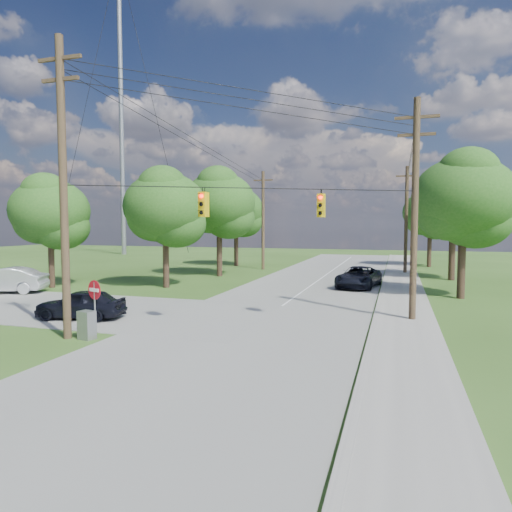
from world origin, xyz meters
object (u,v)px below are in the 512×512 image
(pole_ne, at_px, (415,207))
(pole_north_w, at_px, (263,219))
(pole_north_e, at_px, (406,219))
(do_not_enter_sign, at_px, (95,296))
(pole_sw, at_px, (63,184))
(car_main_north, at_px, (359,277))
(car_cross_dark, at_px, (81,304))
(car_cross_silver, at_px, (5,280))
(control_cabinet, at_px, (87,325))

(pole_ne, xyz_separation_m, pole_north_w, (-13.90, 22.00, -0.34))
(pole_north_e, bearing_deg, do_not_enter_sign, -112.95)
(pole_sw, relative_size, car_main_north, 2.21)
(car_cross_dark, distance_m, car_cross_silver, 11.74)
(pole_north_e, distance_m, car_main_north, 12.26)
(car_cross_silver, xyz_separation_m, control_cabinet, (13.17, -8.71, -0.31))
(pole_north_e, relative_size, car_cross_silver, 1.93)
(car_cross_dark, xyz_separation_m, do_not_enter_sign, (3.05, -3.00, 0.98))
(pole_sw, height_order, pole_north_w, pole_sw)
(pole_sw, height_order, car_main_north, pole_sw)
(pole_north_e, xyz_separation_m, pole_north_w, (-13.90, 0.00, 0.00))
(car_cross_dark, bearing_deg, control_cabinet, 30.27)
(pole_north_e, relative_size, car_cross_dark, 2.35)
(pole_north_w, height_order, car_cross_dark, pole_north_w)
(car_main_north, bearing_deg, car_cross_dark, -119.28)
(pole_sw, height_order, car_cross_dark, pole_sw)
(control_cabinet, height_order, do_not_enter_sign, do_not_enter_sign)
(pole_ne, distance_m, car_cross_dark, 16.71)
(pole_north_e, distance_m, car_cross_dark, 30.80)
(pole_ne, bearing_deg, car_main_north, 107.11)
(pole_north_e, bearing_deg, pole_ne, -90.00)
(control_cabinet, xyz_separation_m, do_not_enter_sign, (0.25, 0.21, 1.16))
(car_cross_silver, bearing_deg, do_not_enter_sign, 37.27)
(pole_sw, distance_m, car_cross_silver, 16.06)
(pole_north_e, xyz_separation_m, car_cross_dark, (-15.45, -26.29, -4.37))
(pole_ne, xyz_separation_m, control_cabinet, (-12.65, -7.49, -4.89))
(car_cross_dark, relative_size, car_main_north, 0.78)
(control_cabinet, bearing_deg, pole_sw, -160.01)
(control_cabinet, bearing_deg, car_cross_silver, 159.23)
(pole_north_w, distance_m, control_cabinet, 29.87)
(pole_sw, bearing_deg, pole_north_e, 65.48)
(pole_north_w, distance_m, car_main_north, 15.78)
(control_cabinet, bearing_deg, do_not_enter_sign, 52.65)
(pole_ne, height_order, car_main_north, pole_ne)
(pole_north_e, height_order, do_not_enter_sign, pole_north_e)
(pole_north_e, xyz_separation_m, car_main_north, (-3.40, -10.95, -4.35))
(pole_sw, distance_m, car_cross_dark, 6.69)
(pole_ne, relative_size, car_cross_dark, 2.47)
(pole_north_w, height_order, do_not_enter_sign, pole_north_w)
(pole_sw, bearing_deg, car_main_north, 61.56)
(pole_ne, relative_size, pole_north_e, 1.05)
(car_cross_silver, height_order, control_cabinet, car_cross_silver)
(car_main_north, xyz_separation_m, do_not_enter_sign, (-9.00, -18.33, 0.96))
(car_cross_dark, distance_m, car_main_north, 19.50)
(car_cross_silver, bearing_deg, pole_ne, 66.92)
(pole_north_w, xyz_separation_m, car_main_north, (10.50, -10.95, -4.35))
(pole_north_e, relative_size, control_cabinet, 8.67)
(pole_north_w, height_order, car_main_north, pole_north_w)
(car_cross_silver, relative_size, control_cabinet, 4.49)
(pole_ne, bearing_deg, pole_north_e, 90.00)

